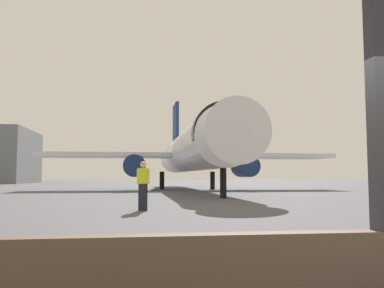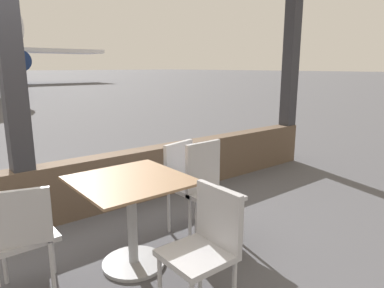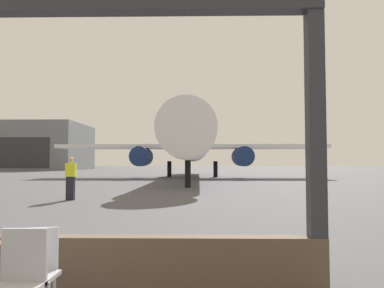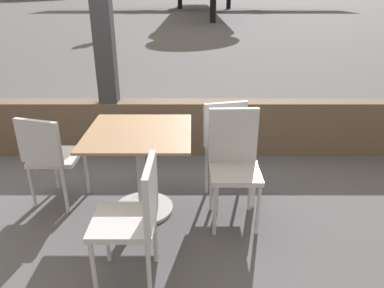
# 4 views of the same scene
# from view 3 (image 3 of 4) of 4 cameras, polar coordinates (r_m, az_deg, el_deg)

# --- Properties ---
(ground_plane) EXTENTS (220.00, 220.00, 0.00)m
(ground_plane) POSITION_cam_3_polar(r_m,az_deg,el_deg) (44.65, -2.57, -4.80)
(ground_plane) COLOR #4C4C51
(cafe_chair_window_left) EXTENTS (0.41, 0.41, 0.94)m
(cafe_chair_window_left) POSITION_cam_3_polar(r_m,az_deg,el_deg) (3.69, -25.03, -17.85)
(cafe_chair_window_left) COLOR #B2B2B7
(cafe_chair_window_left) RESTS_ON ground
(cafe_chair_aisle_right) EXTENTS (0.46, 0.46, 0.89)m
(cafe_chair_aisle_right) POSITION_cam_3_polar(r_m,az_deg,el_deg) (3.99, -23.07, -17.03)
(cafe_chair_aisle_right) COLOR #B2B2B7
(cafe_chair_aisle_right) RESTS_ON ground
(airplane) EXTENTS (26.59, 33.43, 10.15)m
(airplane) POSITION_cam_3_polar(r_m,az_deg,el_deg) (35.77, -0.02, 0.14)
(airplane) COLOR silver
(airplane) RESTS_ON ground
(ground_crew_worker) EXTENTS (0.45, 0.41, 1.74)m
(ground_crew_worker) POSITION_cam_3_polar(r_m,az_deg,el_deg) (15.89, -18.15, -4.96)
(ground_crew_worker) COLOR black
(ground_crew_worker) RESTS_ON ground
(distant_hangar) EXTENTS (23.30, 17.90, 9.60)m
(distant_hangar) POSITION_cam_3_polar(r_m,az_deg,el_deg) (85.75, -23.85, -0.41)
(distant_hangar) COLOR slate
(distant_hangar) RESTS_ON ground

